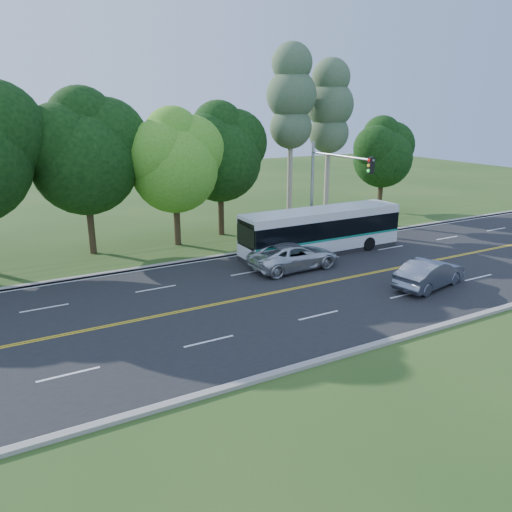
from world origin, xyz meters
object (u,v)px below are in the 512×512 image
transit_bus (321,232)px  sedan (430,274)px  traffic_signal (329,180)px  suv (294,256)px

transit_bus → sedan: transit_bus is taller
traffic_signal → suv: (-4.21, -2.48, -3.89)m
transit_bus → sedan: 8.19m
suv → traffic_signal: bearing=-61.3°
sedan → traffic_signal: bearing=-9.6°
traffic_signal → transit_bus: (-0.91, -0.58, -3.21)m
traffic_signal → sedan: 9.49m
traffic_signal → suv: size_ratio=1.28×
sedan → suv: bearing=24.6°
sedan → suv: (-4.56, 6.17, 0.00)m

